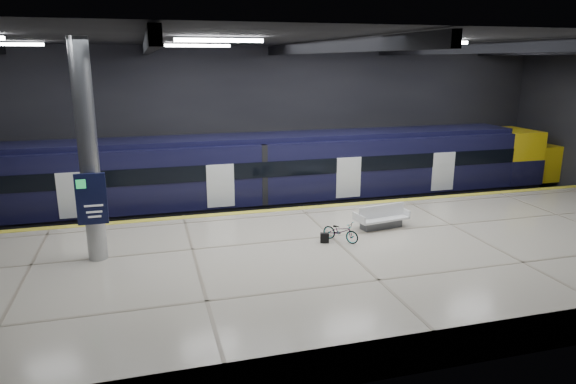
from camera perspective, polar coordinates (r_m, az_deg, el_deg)
name	(u,v)px	position (r m, az deg, el deg)	size (l,w,h in m)	color
ground	(321,254)	(20.09, 3.73, -6.94)	(30.00, 30.00, 0.00)	black
room_shell	(324,106)	(18.77, 4.01, 9.53)	(30.10, 16.10, 8.05)	black
platform	(346,265)	(17.72, 6.46, -8.10)	(30.00, 11.00, 1.10)	beige
safety_strip	(301,208)	(22.20, 1.43, -1.80)	(30.00, 0.40, 0.01)	yellow
rails	(284,213)	(25.03, -0.43, -2.35)	(30.00, 1.52, 0.16)	gray
train	(315,172)	(24.96, 2.96, 2.28)	(29.40, 2.84, 3.79)	black
bench	(381,220)	(19.88, 10.32, -3.05)	(2.17, 1.16, 0.91)	#595B60
bicycle	(341,231)	(18.23, 5.88, -4.36)	(0.49, 1.39, 0.73)	#99999E
pannier_bag	(325,238)	(18.09, 4.09, -5.11)	(0.30, 0.18, 0.35)	black
info_column	(89,156)	(16.92, -21.28, 3.74)	(0.90, 0.78, 6.90)	#9EA0A5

